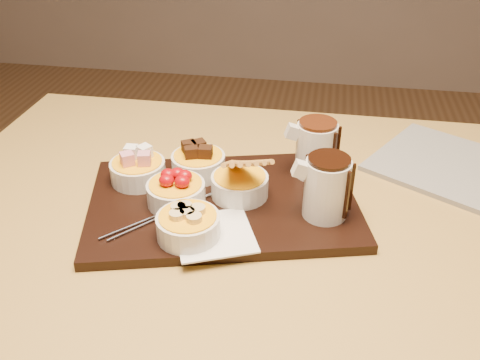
% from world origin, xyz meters
% --- Properties ---
extents(dining_table, '(1.20, 0.80, 0.75)m').
position_xyz_m(dining_table, '(0.00, 0.00, 0.65)').
color(dining_table, '#AA873F').
rests_on(dining_table, ground).
extents(serving_board, '(0.52, 0.41, 0.02)m').
position_xyz_m(serving_board, '(-0.06, -0.02, 0.76)').
color(serving_board, black).
rests_on(serving_board, dining_table).
extents(napkin, '(0.16, 0.16, 0.00)m').
position_xyz_m(napkin, '(-0.05, -0.13, 0.77)').
color(napkin, white).
rests_on(napkin, serving_board).
extents(bowl_marshmallows, '(0.10, 0.10, 0.04)m').
position_xyz_m(bowl_marshmallows, '(-0.22, 0.01, 0.79)').
color(bowl_marshmallows, beige).
rests_on(bowl_marshmallows, serving_board).
extents(bowl_cake, '(0.10, 0.10, 0.04)m').
position_xyz_m(bowl_cake, '(-0.12, 0.05, 0.79)').
color(bowl_cake, beige).
rests_on(bowl_cake, serving_board).
extents(bowl_strawberries, '(0.10, 0.10, 0.04)m').
position_xyz_m(bowl_strawberries, '(-0.13, -0.05, 0.79)').
color(bowl_strawberries, beige).
rests_on(bowl_strawberries, serving_board).
extents(bowl_biscotti, '(0.10, 0.10, 0.04)m').
position_xyz_m(bowl_biscotti, '(-0.03, -0.01, 0.79)').
color(bowl_biscotti, beige).
rests_on(bowl_biscotti, serving_board).
extents(bowl_bananas, '(0.10, 0.10, 0.04)m').
position_xyz_m(bowl_bananas, '(-0.09, -0.14, 0.79)').
color(bowl_bananas, beige).
rests_on(bowl_bananas, serving_board).
extents(pitcher_dark_chocolate, '(0.09, 0.09, 0.10)m').
position_xyz_m(pitcher_dark_chocolate, '(0.12, -0.04, 0.82)').
color(pitcher_dark_chocolate, silver).
rests_on(pitcher_dark_chocolate, serving_board).
extents(pitcher_milk_chocolate, '(0.09, 0.09, 0.10)m').
position_xyz_m(pitcher_milk_chocolate, '(0.10, 0.09, 0.82)').
color(pitcher_milk_chocolate, silver).
rests_on(pitcher_milk_chocolate, serving_board).
extents(fondue_skewers, '(0.21, 0.20, 0.01)m').
position_xyz_m(fondue_skewers, '(-0.14, -0.08, 0.77)').
color(fondue_skewers, silver).
rests_on(fondue_skewers, serving_board).
extents(newspaper, '(0.39, 0.37, 0.01)m').
position_xyz_m(newspaper, '(0.37, 0.17, 0.76)').
color(newspaper, beige).
rests_on(newspaper, dining_table).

